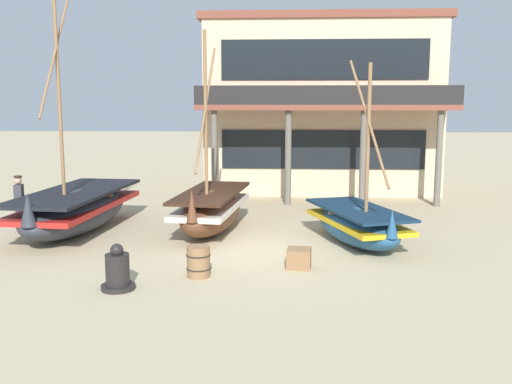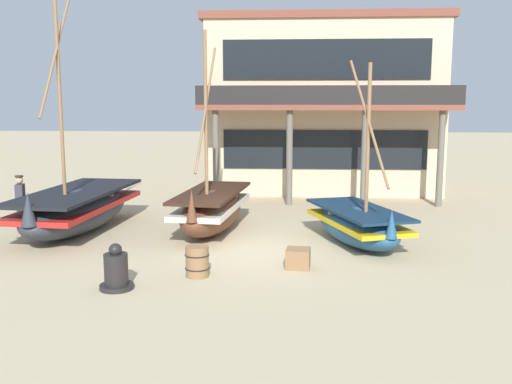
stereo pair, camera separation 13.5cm
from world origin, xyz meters
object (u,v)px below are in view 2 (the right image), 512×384
object	(u,v)px
wooden_barrel	(197,261)
harbor_building_main	(322,105)
fishing_boat_centre_large	(77,209)
fisherman_by_hull	(21,203)
fishing_boat_far_right	(212,209)
fishing_boat_near_left	(358,224)
cargo_crate	(298,258)
capstan_winch	(116,271)

from	to	relation	value
wooden_barrel	harbor_building_main	bearing A→B (deg)	76.07
fishing_boat_centre_large	fisherman_by_hull	world-z (taller)	fishing_boat_centre_large
fishing_boat_far_right	fishing_boat_near_left	bearing A→B (deg)	-16.61
wooden_barrel	cargo_crate	size ratio (longest dim) A/B	1.26
fisherman_by_hull	harbor_building_main	distance (m)	13.57
fishing_boat_near_left	fishing_boat_far_right	bearing A→B (deg)	163.39
fishing_boat_far_right	wooden_barrel	world-z (taller)	fishing_boat_far_right
cargo_crate	harbor_building_main	xyz separation A→B (m)	(1.10, 12.71, 3.50)
capstan_winch	wooden_barrel	size ratio (longest dim) A/B	1.40
fishing_boat_near_left	fishing_boat_centre_large	world-z (taller)	fishing_boat_centre_large
fishing_boat_far_right	wooden_barrel	size ratio (longest dim) A/B	8.37
fishing_boat_far_right	wooden_barrel	xyz separation A→B (m)	(0.31, -4.44, -0.35)
fisherman_by_hull	harbor_building_main	size ratio (longest dim) A/B	0.17
fishing_boat_centre_large	fishing_boat_far_right	size ratio (longest dim) A/B	1.26
fisherman_by_hull	capstan_winch	size ratio (longest dim) A/B	1.72
fisherman_by_hull	cargo_crate	distance (m)	9.10
fishing_boat_near_left	cargo_crate	bearing A→B (deg)	-124.83
capstan_winch	harbor_building_main	xyz separation A→B (m)	(4.90, 14.51, 3.35)
wooden_barrel	fisherman_by_hull	bearing A→B (deg)	145.11
capstan_winch	cargo_crate	bearing A→B (deg)	25.23
fisherman_by_hull	capstan_winch	world-z (taller)	fisherman_by_hull
fishing_boat_near_left	fishing_boat_far_right	xyz separation A→B (m)	(-4.21, 1.26, 0.13)
capstan_winch	wooden_barrel	xyz separation A→B (m)	(1.55, 0.97, -0.03)
fishing_boat_centre_large	fishing_boat_near_left	bearing A→B (deg)	-7.28
fishing_boat_near_left	harbor_building_main	size ratio (longest dim) A/B	0.49
cargo_crate	fishing_boat_far_right	bearing A→B (deg)	125.46
capstan_winch	wooden_barrel	world-z (taller)	capstan_winch
harbor_building_main	capstan_winch	bearing A→B (deg)	-108.68
fishing_boat_centre_large	cargo_crate	bearing A→B (deg)	-27.18
fishing_boat_centre_large	capstan_winch	xyz separation A→B (m)	(2.85, -5.21, -0.31)
fisherman_by_hull	wooden_barrel	world-z (taller)	fisherman_by_hull
fishing_boat_far_right	capstan_winch	distance (m)	5.56
capstan_winch	cargo_crate	size ratio (longest dim) A/B	1.77
fishing_boat_far_right	fisherman_by_hull	distance (m)	5.83
fishing_boat_near_left	fishing_boat_centre_large	bearing A→B (deg)	172.72
fisherman_by_hull	capstan_winch	xyz separation A→B (m)	(4.59, -5.25, -0.45)
fisherman_by_hull	harbor_building_main	bearing A→B (deg)	44.27
capstan_winch	fishing_boat_far_right	bearing A→B (deg)	77.15
wooden_barrel	cargo_crate	xyz separation A→B (m)	(2.26, 0.83, -0.12)
fishing_boat_far_right	harbor_building_main	world-z (taller)	harbor_building_main
wooden_barrel	harbor_building_main	xyz separation A→B (m)	(3.36, 13.54, 3.38)
fishing_boat_near_left	fisherman_by_hull	size ratio (longest dim) A/B	2.97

